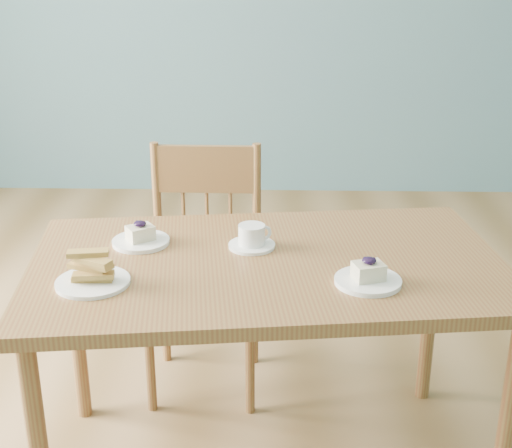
% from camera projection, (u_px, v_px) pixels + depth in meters
% --- Properties ---
extents(room, '(5.01, 5.01, 2.71)m').
position_uv_depth(room, '(250.00, 4.00, 1.87)').
color(room, '#A0794B').
rests_on(room, ground).
extents(dining_table, '(1.37, 0.88, 0.69)m').
position_uv_depth(dining_table, '(267.00, 282.00, 1.97)').
color(dining_table, brown).
rests_on(dining_table, ground).
extents(dining_chair, '(0.40, 0.38, 0.86)m').
position_uv_depth(dining_chair, '(204.00, 270.00, 2.48)').
color(dining_chair, brown).
rests_on(dining_chair, ground).
extents(cheesecake_plate_near, '(0.17, 0.17, 0.07)m').
position_uv_depth(cheesecake_plate_near, '(368.00, 277.00, 1.80)').
color(cheesecake_plate_near, white).
rests_on(cheesecake_plate_near, dining_table).
extents(cheesecake_plate_far, '(0.16, 0.16, 0.07)m').
position_uv_depth(cheesecake_plate_far, '(141.00, 238.00, 2.05)').
color(cheesecake_plate_far, white).
rests_on(cheesecake_plate_far, dining_table).
extents(coffee_cup, '(0.13, 0.13, 0.07)m').
position_uv_depth(coffee_cup, '(252.00, 238.00, 2.02)').
color(coffee_cup, white).
rests_on(coffee_cup, dining_table).
extents(biscotti_plate, '(0.19, 0.19, 0.09)m').
position_uv_depth(biscotti_plate, '(92.00, 274.00, 1.79)').
color(biscotti_plate, white).
rests_on(biscotti_plate, dining_table).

